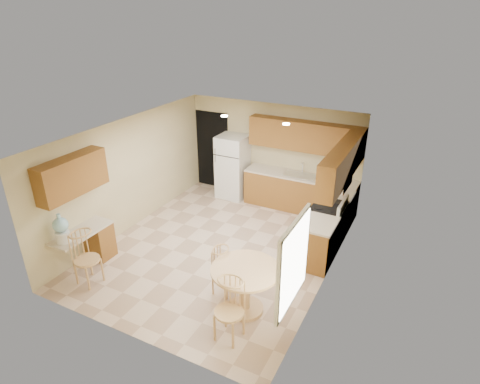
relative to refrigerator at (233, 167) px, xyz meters
The scene contains 30 objects.
floor 2.71m from the refrigerator, 68.40° to the right, with size 5.50×5.50×0.00m, color beige.
ceiling 3.08m from the refrigerator, 68.40° to the right, with size 4.50×5.50×0.02m, color white.
wall_back 1.10m from the refrigerator, 20.23° to the left, with size 4.50×0.02×2.50m, color beige.
wall_front 5.25m from the refrigerator, 79.55° to the right, with size 4.50×0.02×2.50m, color beige.
wall_left 2.76m from the refrigerator, 118.44° to the right, with size 0.02×5.50×2.50m, color beige.
wall_right 4.02m from the refrigerator, 36.87° to the right, with size 0.02×5.50×2.50m, color beige.
doorway 0.90m from the refrigerator, 157.27° to the left, with size 0.90×0.02×2.10m, color black.
base_cab_back 1.87m from the refrigerator, ahead, with size 2.75×0.60×0.87m, color #956126.
counter_back 1.83m from the refrigerator, ahead, with size 2.75×0.63×0.04m, color beige.
base_cab_right_a 2.98m from the refrigerator, 10.64° to the right, with size 0.60×0.59×0.87m, color #956126.
counter_right_a 2.95m from the refrigerator, 10.64° to the right, with size 0.63×0.59×0.04m, color beige.
base_cab_right_b 3.54m from the refrigerator, 34.59° to the right, with size 0.60×0.80×0.87m, color #956126.
counter_right_b 3.52m from the refrigerator, 34.59° to the right, with size 0.63×0.80×0.04m, color beige.
upper_cab_back 2.10m from the refrigerator, ahead, with size 2.75×0.33×0.70m, color #956126.
upper_cab_right 3.42m from the refrigerator, 21.41° to the right, with size 0.33×2.42×0.70m, color #956126.
upper_cab_left 4.28m from the refrigerator, 105.84° to the right, with size 0.33×1.40×0.70m, color #956126.
sink 1.80m from the refrigerator, ahead, with size 0.78×0.44×0.01m, color silver.
range_hood 3.25m from the refrigerator, 22.46° to the right, with size 0.50×0.76×0.14m, color silver.
desk_pedestal 3.89m from the refrigerator, 105.76° to the right, with size 0.48×0.42×0.72m, color #956126.
desk_top 4.23m from the refrigerator, 104.36° to the right, with size 0.50×1.20×0.04m, color beige.
window 5.35m from the refrigerator, 53.21° to the right, with size 0.06×1.12×1.30m.
can_light_a 2.10m from the refrigerator, 69.44° to the right, with size 0.14×0.14×0.02m, color white.
can_light_b 2.76m from the refrigerator, 32.96° to the right, with size 0.14×0.14×0.02m, color white.
refrigerator is the anchor object (origin of this frame).
stove 3.14m from the refrigerator, 22.99° to the right, with size 0.65×0.76×1.09m.
dining_table 4.46m from the refrigerator, 59.48° to the right, with size 1.12×1.12×0.83m.
chair_table_a 4.05m from the refrigerator, 65.01° to the right, with size 0.39×0.50×0.88m.
chair_table_b 5.13m from the refrigerator, 63.25° to the right, with size 0.45×0.45×1.02m.
chair_desk 4.59m from the refrigerator, 97.51° to the right, with size 0.45×0.59×1.03m.
water_crock 4.62m from the refrigerator, 103.13° to the right, with size 0.27×0.27×0.56m.
Camera 1 is at (3.60, -6.14, 4.63)m, focal length 30.00 mm.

